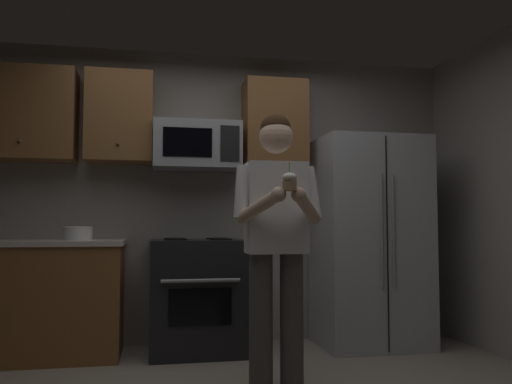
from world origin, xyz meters
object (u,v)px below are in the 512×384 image
at_px(bowl_large_white, 78,233).
at_px(cupcake, 289,181).
at_px(oven_range, 197,296).
at_px(microwave, 197,146).
at_px(refrigerator, 369,241).
at_px(person, 277,232).

relative_size(bowl_large_white, cupcake, 1.36).
distance_m(oven_range, microwave, 1.26).
bearing_deg(refrigerator, microwave, 173.97).
xyz_separation_m(person, cupcake, (-0.00, -0.33, 0.30)).
bearing_deg(bowl_large_white, microwave, 4.26).
relative_size(bowl_large_white, person, 0.13).
relative_size(microwave, bowl_large_white, 3.13).
xyz_separation_m(oven_range, bowl_large_white, (-0.95, 0.05, 0.52)).
bearing_deg(person, oven_range, 110.21).
xyz_separation_m(microwave, person, (0.41, -1.24, -0.72)).
bearing_deg(microwave, person, -71.60).
relative_size(microwave, refrigerator, 0.41).
relative_size(microwave, person, 0.42).
distance_m(bowl_large_white, person, 1.80).
distance_m(person, cupcake, 0.44).
relative_size(microwave, cupcake, 4.26).
bearing_deg(bowl_large_white, person, -40.57).
bearing_deg(cupcake, oven_range, 105.88).
distance_m(bowl_large_white, cupcake, 2.05).
bearing_deg(person, refrigerator, 44.82).
bearing_deg(oven_range, person, -69.79).
distance_m(oven_range, refrigerator, 1.56).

